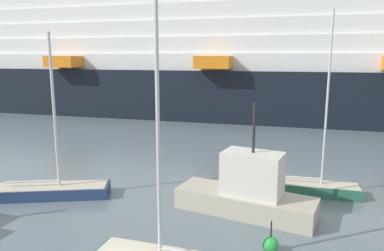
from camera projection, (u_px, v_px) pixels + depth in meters
name	position (u px, v px, depth m)	size (l,w,h in m)	color
sailboat_2	(50.00, 189.00, 22.91)	(7.53, 3.84, 10.24)	navy
sailboat_4	(314.00, 186.00, 23.33)	(5.82, 1.80, 11.59)	#2D6B51
fishing_boat_0	(248.00, 191.00, 20.36)	(8.24, 4.52, 6.37)	#BCB29E
channel_buoy_0	(271.00, 244.00, 16.43)	(0.76, 0.76, 1.53)	green
channel_buoy_2	(258.00, 164.00, 29.16)	(0.54, 0.54, 1.34)	red
cruise_ship	(158.00, 62.00, 57.93)	(127.25, 27.49, 24.62)	black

